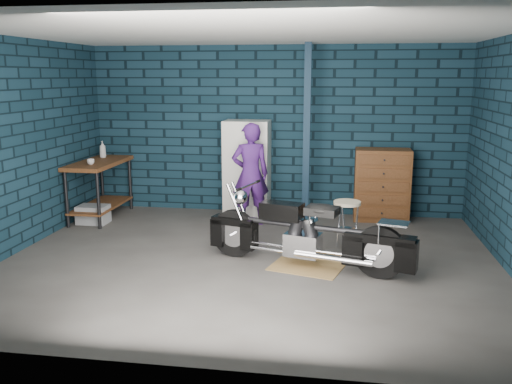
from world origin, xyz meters
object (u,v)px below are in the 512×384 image
Objects in this scene: workbench at (100,190)px; locker at (247,168)px; tool_chest at (382,185)px; motorcycle at (308,229)px; person at (250,174)px; shop_stool at (346,225)px; storage_bin at (93,214)px.

locker reaches higher than workbench.
locker is at bearing 180.00° from tool_chest.
person is at bearing 134.19° from motorcycle.
motorcycle is 2.53m from tool_chest.
person is 1.81m from shop_stool.
locker is at bearing 13.05° from workbench.
locker is at bearing 131.25° from motorcycle.
storage_bin is (-3.36, 1.46, -0.33)m from motorcycle.
motorcycle is 2.05m from person.
person reaches higher than locker.
locker is (2.27, 0.53, 0.31)m from workbench.
workbench reaches higher than storage_bin.
motorcycle is (3.38, -1.80, 0.02)m from workbench.
tool_chest reaches higher than motorcycle.
workbench is at bearing -173.18° from tool_chest.
person is 3.45× the size of storage_bin.
motorcycle is at bearing -64.37° from locker.
person is 1.01× the size of locker.
workbench is at bearing -18.94° from person.
shop_stool is at bearing -15.00° from workbench.
person is at bearing 7.80° from storage_bin.
shop_stool is (3.82, -0.69, 0.18)m from storage_bin.
tool_chest is (1.01, 2.32, 0.09)m from motorcycle.
motorcycle is 1.38× the size of person.
workbench is 3.83m from motorcycle.
tool_chest is at bearing 70.57° from shop_stool.
person is (2.41, -0.01, 0.32)m from workbench.
motorcycle is at bearing -27.98° from workbench.
motorcycle reaches higher than workbench.
motorcycle reaches higher than storage_bin.
shop_stool is at bearing 126.06° from person.
storage_bin is (0.02, -0.34, -0.32)m from workbench.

